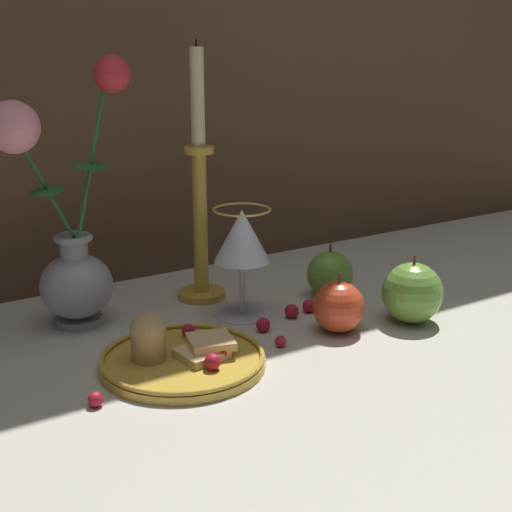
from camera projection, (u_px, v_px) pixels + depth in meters
The scene contains 13 objects.
ground_plane at pixel (223, 343), 0.90m from camera, with size 2.40×2.40×0.00m, color #B7B2A3.
vase at pixel (68, 238), 0.92m from camera, with size 0.18×0.10×0.35m.
plate_with_pastries at pixel (180, 355), 0.83m from camera, with size 0.20×0.20×0.07m.
wine_glass at pixel (242, 240), 0.97m from camera, with size 0.08×0.08×0.15m.
candlestick at pixel (200, 206), 1.02m from camera, with size 0.07×0.07×0.37m.
apple_beside_vase at pixel (339, 307), 0.93m from camera, with size 0.07×0.07×0.08m.
apple_near_glass at pixel (412, 293), 0.96m from camera, with size 0.08×0.08×0.09m.
apple_at_table_edge at pixel (330, 274), 1.06m from camera, with size 0.07×0.07×0.08m.
berry_near_plate at pixel (309, 306), 1.00m from camera, with size 0.02×0.02×0.02m, color #AD192D.
berry_front_center at pixel (280, 341), 0.89m from camera, with size 0.01×0.01×0.01m, color #AD192D.
berry_by_glass_stem at pixel (292, 311), 0.98m from camera, with size 0.02×0.02×0.02m, color #AD192D.
berry_under_candlestick at pixel (96, 399), 0.74m from camera, with size 0.02×0.02×0.02m, color #AD192D.
berry_far_right at pixel (263, 325), 0.94m from camera, with size 0.02×0.02×0.02m, color #AD192D.
Camera 1 is at (-0.41, -0.72, 0.37)m, focal length 50.00 mm.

